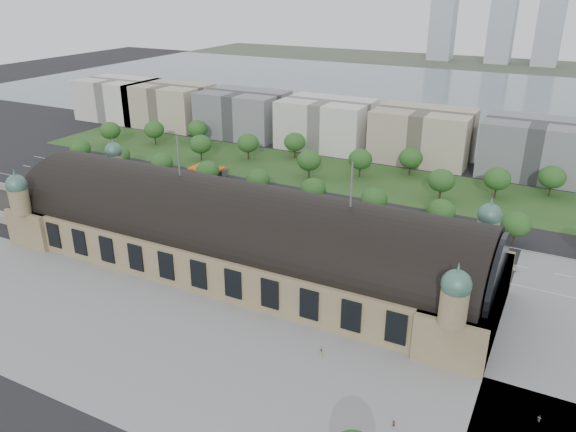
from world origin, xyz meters
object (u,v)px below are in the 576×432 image
at_px(parked_car_0, 111,196).
at_px(parked_car_5, 181,216).
at_px(traffic_car_0, 53,171).
at_px(traffic_car_4, 253,222).
at_px(parked_car_6, 209,223).
at_px(parked_car_2, 145,207).
at_px(pedestrian_0, 321,353).
at_px(traffic_car_1, 119,181).
at_px(bus_east, 394,251).
at_px(pedestrian_2, 539,419).
at_px(petrol_station, 213,170).
at_px(bus_west, 239,213).
at_px(pedestrian_1, 394,424).
at_px(parked_car_1, 102,194).
at_px(parked_car_4, 175,215).
at_px(traffic_car_5, 451,250).
at_px(parked_car_3, 143,203).
at_px(bus_mid, 273,220).
at_px(traffic_car_6, 508,267).

height_order(parked_car_0, parked_car_5, parked_car_5).
relative_size(traffic_car_0, traffic_car_4, 1.02).
bearing_deg(parked_car_6, traffic_car_4, 81.16).
xyz_separation_m(parked_car_0, parked_car_2, (19.62, -2.57, -0.05)).
bearing_deg(pedestrian_0, traffic_car_1, 157.72).
relative_size(traffic_car_4, bus_east, 0.32).
bearing_deg(parked_car_5, pedestrian_0, 22.90).
xyz_separation_m(bus_east, pedestrian_2, (47.00, -56.07, -0.87)).
relative_size(traffic_car_0, pedestrian_2, 2.32).
bearing_deg(pedestrian_0, parked_car_6, 149.25).
relative_size(petrol_station, bus_west, 1.31).
distance_m(parked_car_2, bus_west, 36.93).
xyz_separation_m(bus_west, pedestrian_1, (82.26, -75.41, -0.71)).
height_order(petrol_station, traffic_car_0, petrol_station).
relative_size(traffic_car_0, parked_car_2, 0.92).
bearing_deg(parked_car_1, pedestrian_1, 30.24).
distance_m(traffic_car_0, traffic_car_1, 35.97).
relative_size(parked_car_4, pedestrian_0, 2.56).
bearing_deg(traffic_car_5, parked_car_3, 99.28).
height_order(parked_car_5, bus_west, bus_west).
bearing_deg(petrol_station, bus_west, -44.54).
relative_size(parked_car_3, bus_mid, 0.37).
bearing_deg(bus_east, traffic_car_5, -57.56).
xyz_separation_m(petrol_station, parked_car_0, (-21.44, -40.28, -2.24)).
height_order(parked_car_0, parked_car_6, parked_car_0).
xyz_separation_m(parked_car_1, parked_car_4, (39.54, -4.00, 0.01)).
height_order(petrol_station, traffic_car_1, petrol_station).
height_order(parked_car_2, parked_car_6, parked_car_6).
relative_size(traffic_car_0, pedestrian_1, 2.70).
xyz_separation_m(traffic_car_5, pedestrian_1, (7.08, -81.72, 0.11)).
xyz_separation_m(parked_car_4, pedestrian_0, (81.01, -50.63, 0.15)).
height_order(parked_car_6, pedestrian_2, pedestrian_2).
height_order(parked_car_6, bus_west, bus_west).
bearing_deg(bus_west, pedestrian_1, -127.65).
height_order(traffic_car_0, parked_car_5, parked_car_5).
xyz_separation_m(traffic_car_6, pedestrian_0, (-32.50, -64.06, 0.26)).
relative_size(parked_car_2, pedestrian_0, 2.35).
bearing_deg(petrol_station, parked_car_5, -69.92).
distance_m(parked_car_6, bus_east, 65.84).
xyz_separation_m(traffic_car_1, parked_car_4, (44.94, -19.09, 0.06)).
distance_m(parked_car_1, parked_car_2, 24.40).
bearing_deg(parked_car_5, parked_car_0, -130.27).
relative_size(parked_car_1, pedestrian_2, 3.18).
xyz_separation_m(petrol_station, parked_car_3, (-4.99, -40.28, -2.21)).
relative_size(parked_car_0, pedestrian_2, 2.38).
height_order(bus_west, bus_mid, bus_mid).
relative_size(bus_west, bus_east, 0.83).
relative_size(traffic_car_4, traffic_car_5, 1.01).
distance_m(traffic_car_1, parked_car_2, 34.53).
bearing_deg(pedestrian_0, pedestrian_1, -25.81).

